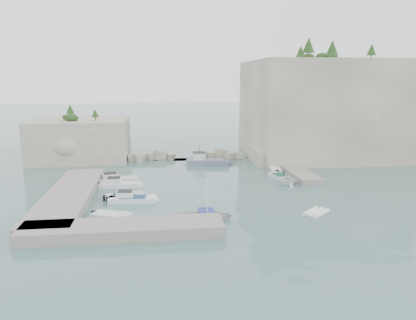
{
  "coord_description": "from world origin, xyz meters",
  "views": [
    {
      "loc": [
        -6.73,
        -47.58,
        13.76
      ],
      "look_at": [
        0.0,
        6.0,
        3.0
      ],
      "focal_mm": 35.0,
      "sensor_mm": 36.0,
      "label": 1
    }
  ],
  "objects": [
    {
      "name": "motorboat_a",
      "position": [
        -12.41,
        7.36,
        0.0
      ],
      "size": [
        6.57,
        3.3,
        1.4
      ],
      "primitive_type": null,
      "rotation": [
        0.0,
        0.0,
        0.24
      ],
      "color": "silver",
      "rests_on": "ground"
    },
    {
      "name": "motorboat_e",
      "position": [
        -11.54,
        -7.81,
        0.0
      ],
      "size": [
        4.6,
        3.25,
        0.7
      ],
      "primitive_type": null,
      "rotation": [
        0.0,
        0.0,
        -0.4
      ],
      "color": "silver",
      "rests_on": "ground"
    },
    {
      "name": "cliff_east",
      "position": [
        23.0,
        23.0,
        8.5
      ],
      "size": [
        26.0,
        22.0,
        17.0
      ],
      "primitive_type": "cube",
      "color": "beige",
      "rests_on": "ground"
    },
    {
      "name": "tender_east_b",
      "position": [
        10.21,
        6.29,
        0.0
      ],
      "size": [
        2.54,
        4.62,
        0.7
      ],
      "primitive_type": null,
      "rotation": [
        0.0,
        0.0,
        1.82
      ],
      "color": "silver",
      "rests_on": "ground"
    },
    {
      "name": "tender_east_c",
      "position": [
        11.08,
        11.46,
        0.0
      ],
      "size": [
        2.2,
        4.96,
        0.7
      ],
      "primitive_type": null,
      "rotation": [
        0.0,
        0.0,
        1.43
      ],
      "color": "white",
      "rests_on": "ground"
    },
    {
      "name": "vegetation",
      "position": [
        17.83,
        24.4,
        17.93
      ],
      "size": [
        53.48,
        13.88,
        13.4
      ],
      "color": "#1E4219",
      "rests_on": "ground"
    },
    {
      "name": "motorboat_d",
      "position": [
        -9.75,
        -2.3,
        0.0
      ],
      "size": [
        6.04,
        2.13,
        1.4
      ],
      "primitive_type": null,
      "rotation": [
        0.0,
        0.0,
        -0.06
      ],
      "color": "white",
      "rests_on": "ground"
    },
    {
      "name": "rowboat_mast",
      "position": [
        -2.0,
        -9.36,
        2.63
      ],
      "size": [
        0.1,
        0.1,
        4.2
      ],
      "primitive_type": "cylinder",
      "color": "white",
      "rests_on": "rowboat"
    },
    {
      "name": "ledge_east",
      "position": [
        13.5,
        10.0,
        0.4
      ],
      "size": [
        3.0,
        16.0,
        0.8
      ],
      "primitive_type": "cube",
      "color": "#9E9689",
      "rests_on": "ground"
    },
    {
      "name": "breakwater",
      "position": [
        -1.0,
        22.0,
        0.7
      ],
      "size": [
        28.0,
        3.0,
        1.4
      ],
      "primitive_type": "cube",
      "color": "beige",
      "rests_on": "ground"
    },
    {
      "name": "tender_east_a",
      "position": [
        10.17,
        2.76,
        0.0
      ],
      "size": [
        3.35,
        2.92,
        1.71
      ],
      "primitive_type": "imported",
      "rotation": [
        0.0,
        0.0,
        1.61
      ],
      "color": "white",
      "rests_on": "ground"
    },
    {
      "name": "inflatable_dinghy",
      "position": [
        9.44,
        -9.06,
        0.0
      ],
      "size": [
        3.38,
        3.23,
        0.44
      ],
      "primitive_type": null,
      "rotation": [
        0.0,
        0.0,
        0.72
      ],
      "color": "white",
      "rests_on": "ground"
    },
    {
      "name": "rowboat",
      "position": [
        -2.0,
        -9.36,
        0.0
      ],
      "size": [
        5.25,
        3.85,
        1.06
      ],
      "primitive_type": "imported",
      "rotation": [
        0.0,
        0.0,
        1.53
      ],
      "color": "white",
      "rests_on": "ground"
    },
    {
      "name": "cliff_terrace",
      "position": [
        13.0,
        18.0,
        1.25
      ],
      "size": [
        8.0,
        10.0,
        2.5
      ],
      "primitive_type": "cube",
      "color": "beige",
      "rests_on": "ground"
    },
    {
      "name": "quay_south",
      "position": [
        -10.0,
        -12.5,
        0.55
      ],
      "size": [
        18.0,
        4.0,
        1.1
      ],
      "primitive_type": "cube",
      "color": "#9E9689",
      "rests_on": "ground"
    },
    {
      "name": "tender_east_d",
      "position": [
        11.31,
        14.84,
        0.0
      ],
      "size": [
        4.5,
        3.16,
        1.63
      ],
      "primitive_type": "imported",
      "rotation": [
        0.0,
        0.0,
        1.15
      ],
      "color": "white",
      "rests_on": "ground"
    },
    {
      "name": "work_boat",
      "position": [
        1.34,
        17.23,
        0.0
      ],
      "size": [
        7.86,
        3.28,
        2.2
      ],
      "primitive_type": null,
      "rotation": [
        0.0,
        0.0,
        -0.14
      ],
      "color": "slate",
      "rests_on": "ground"
    },
    {
      "name": "motorboat_c",
      "position": [
        -10.79,
        -0.97,
        0.0
      ],
      "size": [
        5.04,
        2.67,
        0.7
      ],
      "primitive_type": null,
      "rotation": [
        0.0,
        0.0,
        0.2
      ],
      "color": "silver",
      "rests_on": "ground"
    },
    {
      "name": "quay_west",
      "position": [
        -17.0,
        -1.0,
        0.55
      ],
      "size": [
        5.0,
        24.0,
        1.1
      ],
      "primitive_type": "cube",
      "color": "#9E9689",
      "rests_on": "ground"
    },
    {
      "name": "ground",
      "position": [
        0.0,
        0.0,
        0.0
      ],
      "size": [
        400.0,
        400.0,
        0.0
      ],
      "primitive_type": "plane",
      "color": "slate",
      "rests_on": "ground"
    },
    {
      "name": "motorboat_b",
      "position": [
        -11.71,
        4.47,
        0.0
      ],
      "size": [
        5.95,
        2.21,
        1.4
      ],
      "primitive_type": null,
      "rotation": [
        0.0,
        0.0,
        -0.05
      ],
      "color": "white",
      "rests_on": "ground"
    },
    {
      "name": "outcrop_west",
      "position": [
        -20.0,
        25.0,
        3.5
      ],
      "size": [
        16.0,
        14.0,
        7.0
      ],
      "primitive_type": "cube",
      "color": "beige",
      "rests_on": "ground"
    }
  ]
}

